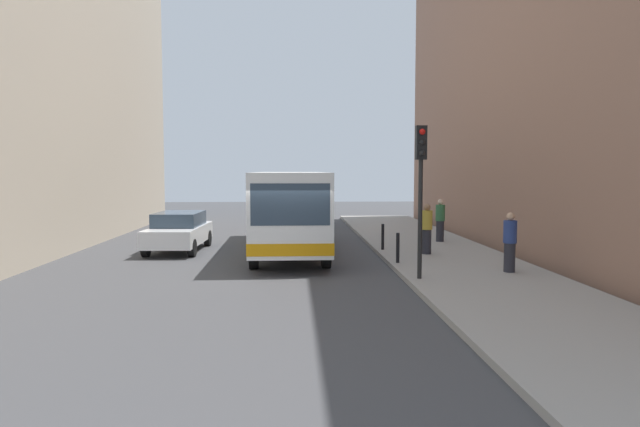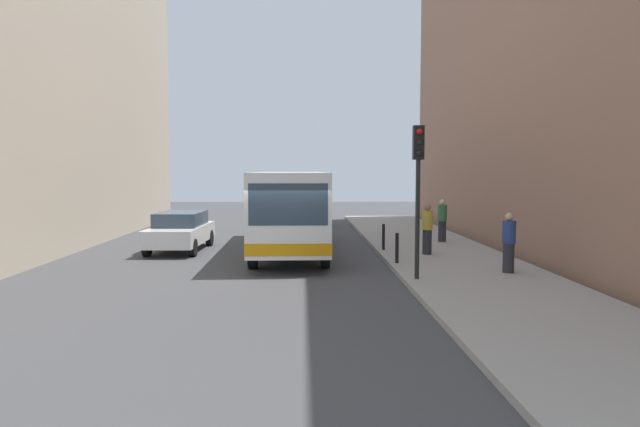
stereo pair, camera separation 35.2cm
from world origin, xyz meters
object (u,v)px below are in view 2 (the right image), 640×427
(bollard_mid, at_px, (383,237))
(car_behind_bus, at_px, (302,212))
(bus, at_px, (290,206))
(pedestrian_far_sidewalk, at_px, (442,220))
(car_beside_bus, at_px, (180,230))
(traffic_light, at_px, (418,173))
(pedestrian_mid_sidewalk, at_px, (427,229))
(bollard_near, at_px, (397,248))
(pedestrian_near_signal, at_px, (509,243))

(bollard_mid, bearing_deg, car_behind_bus, 105.81)
(bus, xyz_separation_m, bollard_mid, (3.45, -0.91, -1.10))
(bollard_mid, distance_m, pedestrian_far_sidewalk, 3.62)
(car_beside_bus, relative_size, bollard_mid, 4.70)
(bus, bearing_deg, traffic_light, 117.35)
(car_beside_bus, relative_size, traffic_light, 1.09)
(bollard_mid, bearing_deg, bus, 165.17)
(car_beside_bus, distance_m, pedestrian_mid_sidewalk, 9.29)
(bollard_near, height_order, pedestrian_near_signal, pedestrian_near_signal)
(pedestrian_mid_sidewalk, bearing_deg, traffic_light, 116.77)
(car_behind_bus, relative_size, pedestrian_near_signal, 2.60)
(bollard_near, distance_m, pedestrian_far_sidewalk, 6.06)
(traffic_light, distance_m, pedestrian_far_sidewalk, 8.74)
(car_behind_bus, height_order, pedestrian_far_sidewalk, pedestrian_far_sidewalk)
(car_beside_bus, relative_size, car_behind_bus, 1.00)
(pedestrian_near_signal, height_order, pedestrian_mid_sidewalk, pedestrian_mid_sidewalk)
(car_beside_bus, xyz_separation_m, traffic_light, (7.75, -6.80, 2.22))
(car_behind_bus, relative_size, pedestrian_far_sidewalk, 2.56)
(traffic_light, height_order, pedestrian_near_signal, traffic_light)
(car_beside_bus, xyz_separation_m, bollard_mid, (7.65, -1.05, -0.16))
(bollard_mid, bearing_deg, pedestrian_near_signal, -59.26)
(bus, bearing_deg, car_behind_bus, -93.32)
(bollard_near, xyz_separation_m, pedestrian_far_sidewalk, (2.74, 5.39, 0.40))
(car_behind_bus, bearing_deg, pedestrian_far_sidewalk, 127.21)
(bollard_near, bearing_deg, car_behind_bus, 102.40)
(bollard_near, xyz_separation_m, pedestrian_near_signal, (2.90, -1.83, 0.38))
(bus, distance_m, traffic_light, 7.67)
(bus, distance_m, car_behind_bus, 9.74)
(car_beside_bus, xyz_separation_m, pedestrian_near_signal, (10.55, -5.92, 0.22))
(pedestrian_mid_sidewalk, distance_m, pedestrian_far_sidewalk, 3.78)
(car_beside_bus, height_order, pedestrian_near_signal, pedestrian_near_signal)
(bollard_near, bearing_deg, car_beside_bus, 151.82)
(bollard_near, relative_size, pedestrian_mid_sidewalk, 0.54)
(pedestrian_near_signal, distance_m, pedestrian_mid_sidewalk, 4.00)
(car_behind_bus, xyz_separation_m, bollard_mid, (3.00, -10.60, -0.16))
(pedestrian_mid_sidewalk, bearing_deg, car_beside_bus, 28.28)
(pedestrian_mid_sidewalk, bearing_deg, car_behind_bus, -27.50)
(pedestrian_mid_sidewalk, bearing_deg, pedestrian_far_sidewalk, -69.24)
(car_behind_bus, xyz_separation_m, pedestrian_near_signal, (5.90, -15.48, 0.22))
(traffic_light, relative_size, bollard_mid, 4.32)
(car_behind_bus, relative_size, pedestrian_mid_sidewalk, 2.54)
(bus, height_order, bollard_mid, bus)
(car_behind_bus, xyz_separation_m, pedestrian_mid_sidewalk, (4.36, -11.78, 0.25))
(pedestrian_near_signal, bearing_deg, traffic_light, 45.00)
(bus, height_order, traffic_light, traffic_light)
(bus, bearing_deg, bollard_mid, 164.51)
(bollard_mid, distance_m, pedestrian_mid_sidewalk, 1.85)
(car_behind_bus, bearing_deg, pedestrian_mid_sidewalk, 112.74)
(bus, xyz_separation_m, car_beside_bus, (-4.20, 0.13, -0.94))
(car_beside_bus, bearing_deg, bollard_mid, 174.33)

